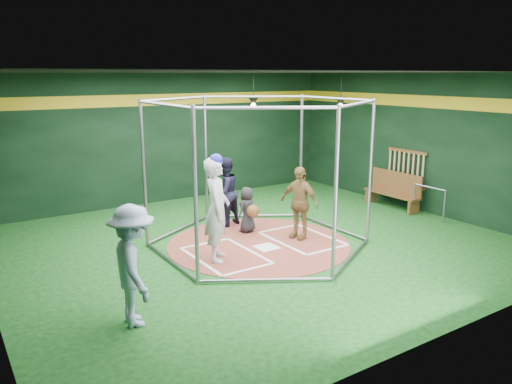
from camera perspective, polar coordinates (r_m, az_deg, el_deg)
room_shell at (r=10.06m, az=0.29°, el=3.53°), size 10.10×9.10×3.53m
clay_disc at (r=10.49m, az=0.30°, el=-5.93°), size 3.80×3.80×0.01m
home_plate at (r=10.25m, az=1.23°, el=-6.33°), size 0.43×0.43×0.01m
batter_box_left at (r=9.82m, az=-3.55°, el=-7.26°), size 1.17×1.77×0.01m
batter_box_right at (r=10.83m, az=5.25°, el=-5.31°), size 1.17×1.77×0.01m
batting_cage at (r=10.10m, az=0.31°, el=2.10°), size 4.05×4.67×3.00m
bat_rack at (r=13.74m, az=16.76°, el=2.62°), size 0.07×1.25×0.98m
pendant_lamp_near at (r=14.14m, az=-0.31°, el=10.38°), size 0.34×0.34×0.90m
pendant_lamp_far at (r=13.98m, az=9.65°, el=10.16°), size 0.34×0.34×0.90m
batter_figure at (r=9.36m, az=-4.49°, el=-1.86°), size 0.78×0.86×2.04m
visitor_leopard at (r=10.68m, az=4.95°, el=-1.21°), size 0.66×0.99×1.57m
catcher_figure at (r=11.09m, az=-0.95°, el=-2.04°), size 0.58×0.62×1.02m
umpire at (r=11.55m, az=-3.61°, el=0.02°), size 0.92×0.80×1.61m
bystander_blue at (r=7.20m, az=-13.85°, el=-8.18°), size 0.80×1.21×1.74m
dugout_bench at (r=13.69m, az=15.48°, el=0.28°), size 0.39×1.65×0.96m
steel_railing at (r=12.89m, az=19.20°, el=-0.57°), size 0.05×0.94×0.81m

